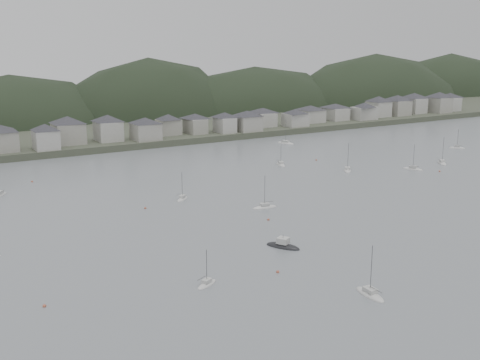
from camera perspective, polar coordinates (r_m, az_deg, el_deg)
ground at (r=128.05m, az=17.61°, el=-9.35°), size 900.00×900.00×0.00m
far_shore_land at (r=385.75m, az=-16.99°, el=5.88°), size 900.00×250.00×3.00m
forested_ridge at (r=364.22m, az=-15.14°, el=3.55°), size 851.55×103.94×102.57m
waterfront_town at (r=298.70m, az=-2.25°, el=5.80°), size 451.48×28.46×12.92m
moored_fleet at (r=174.79m, az=-3.19°, el=-2.55°), size 260.47×178.69×12.47m
motor_launch_far at (r=141.61m, az=4.18°, el=-6.39°), size 7.00×9.22×4.08m
mooring_buoys at (r=170.93m, az=2.88°, el=-2.92°), size 154.98×146.53×0.70m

